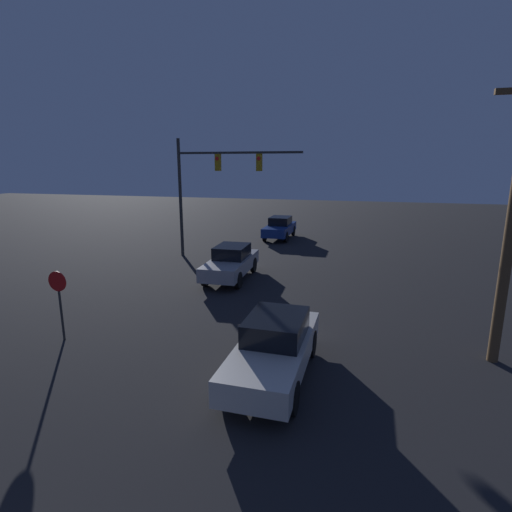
# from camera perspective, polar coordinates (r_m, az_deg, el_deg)

# --- Properties ---
(car_near) EXTENTS (1.74, 4.48, 1.54)m
(car_near) POSITION_cam_1_polar(r_m,az_deg,el_deg) (10.21, 2.66, -12.81)
(car_near) COLOR beige
(car_near) RESTS_ON ground_plane
(car_mid) EXTENTS (1.80, 4.50, 1.54)m
(car_mid) POSITION_cam_1_polar(r_m,az_deg,el_deg) (18.61, -3.59, -0.86)
(car_mid) COLOR #99999E
(car_mid) RESTS_ON ground_plane
(car_far) EXTENTS (1.71, 4.46, 1.54)m
(car_far) POSITION_cam_1_polar(r_m,az_deg,el_deg) (28.86, 3.42, 4.09)
(car_far) COLOR navy
(car_far) RESTS_ON ground_plane
(traffic_signal_mast) EXTENTS (7.06, 0.30, 6.63)m
(traffic_signal_mast) POSITION_cam_1_polar(r_m,az_deg,el_deg) (22.57, -6.55, 11.02)
(traffic_signal_mast) COLOR #2D2D2D
(traffic_signal_mast) RESTS_ON ground_plane
(stop_sign) EXTENTS (0.61, 0.07, 2.17)m
(stop_sign) POSITION_cam_1_polar(r_m,az_deg,el_deg) (13.27, -26.33, -4.83)
(stop_sign) COLOR #2D2D2D
(stop_sign) RESTS_ON ground_plane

